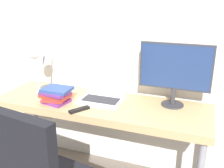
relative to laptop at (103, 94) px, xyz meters
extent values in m
cube|color=silver|center=(0.00, 0.29, 0.49)|extent=(8.00, 0.05, 2.60)
cube|color=tan|center=(0.00, -0.05, -0.08)|extent=(1.77, 0.55, 0.06)
cylinder|color=gray|center=(-0.83, -0.27, -0.46)|extent=(0.05, 0.05, 0.70)
cylinder|color=gray|center=(-0.83, 0.17, -0.46)|extent=(0.05, 0.05, 0.70)
cylinder|color=gray|center=(0.82, 0.17, -0.46)|extent=(0.05, 0.05, 0.70)
cube|color=silver|center=(0.00, -0.04, -0.04)|extent=(0.35, 0.25, 0.02)
cube|color=#2D2D33|center=(0.00, -0.04, -0.03)|extent=(0.30, 0.15, 0.00)
cube|color=silver|center=(0.00, 0.07, 0.09)|extent=(0.35, 0.04, 0.25)
cube|color=silver|center=(0.00, 0.07, 0.09)|extent=(0.31, 0.03, 0.22)
cylinder|color=#333338|center=(0.56, 0.09, -0.05)|extent=(0.18, 0.18, 0.01)
cylinder|color=#333338|center=(0.56, 0.09, 0.03)|extent=(0.04, 0.04, 0.14)
cube|color=#333338|center=(0.56, 0.10, 0.26)|extent=(0.55, 0.02, 0.36)
cube|color=navy|center=(0.56, 0.09, 0.26)|extent=(0.52, 0.00, 0.33)
cylinder|color=#4C4C51|center=(-0.58, 0.09, -0.05)|extent=(0.15, 0.15, 0.02)
cylinder|color=#99999E|center=(-0.58, 0.00, 0.14)|extent=(0.02, 0.18, 0.37)
sphere|color=white|center=(-0.58, -0.08, 0.32)|extent=(0.11, 0.11, 0.11)
cube|color=black|center=(-0.10, -0.91, -0.06)|extent=(0.47, 0.14, 0.52)
cube|color=#753384|center=(-0.34, -0.18, -0.04)|extent=(0.22, 0.20, 0.03)
cube|color=#B2382D|center=(-0.34, -0.20, -0.02)|extent=(0.19, 0.15, 0.02)
cube|color=#B2382D|center=(-0.34, -0.18, 0.01)|extent=(0.24, 0.16, 0.03)
cube|color=#753384|center=(-0.33, -0.20, 0.04)|extent=(0.24, 0.17, 0.02)
cube|color=#334C8C|center=(-0.32, -0.18, 0.06)|extent=(0.22, 0.17, 0.02)
cube|color=black|center=(-0.09, -0.26, -0.04)|extent=(0.12, 0.16, 0.02)
camera|label=1|loc=(0.78, -1.86, 0.79)|focal=42.00mm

